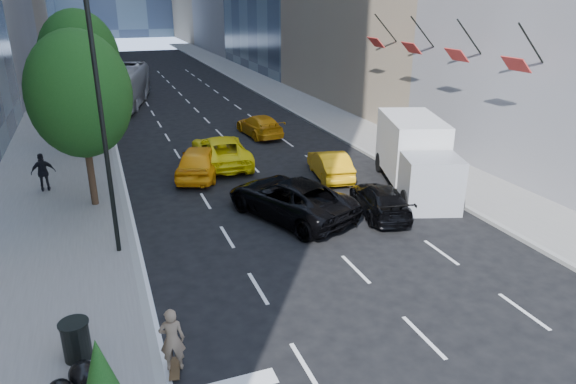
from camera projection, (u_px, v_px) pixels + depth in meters
name	position (u px, v px, depth m)	size (l,w,h in m)	color
ground	(329.00, 274.00, 17.23)	(160.00, 160.00, 0.00)	black
sidewalk_left	(66.00, 113.00, 40.48)	(6.00, 120.00, 0.15)	slate
sidewalk_right	(290.00, 98.00, 46.71)	(4.00, 120.00, 0.15)	slate
lamp_near	(104.00, 93.00, 16.57)	(2.13, 0.22, 10.00)	black
lamp_far	(94.00, 46.00, 32.31)	(2.13, 0.22, 10.00)	black
tree_near	(80.00, 95.00, 20.96)	(4.20, 4.20, 7.46)	black
tree_mid	(80.00, 60.00, 29.58)	(4.50, 4.50, 7.99)	black
tree_far	(82.00, 51.00, 41.19)	(3.90, 3.90, 6.92)	black
traffic_signal	(91.00, 47.00, 48.59)	(2.48, 0.53, 5.20)	black
facade_flags	(435.00, 48.00, 27.25)	(1.85, 13.30, 2.05)	black
skateboarder	(172.00, 343.00, 12.46)	(0.62, 0.41, 1.70)	brown
black_sedan_lincoln	(290.00, 198.00, 21.46)	(2.78, 6.04, 1.68)	black
black_sedan_mercedes	(380.00, 200.00, 21.83)	(1.79, 4.41, 1.28)	black
taxi_a	(200.00, 161.00, 26.33)	(1.95, 4.86, 1.65)	#FFA20D
taxi_b	(330.00, 164.00, 26.23)	(1.47, 4.22, 1.39)	#FFAE0D
taxi_c	(221.00, 151.00, 28.13)	(2.68, 5.82, 1.62)	#FFE90D
taxi_d	(260.00, 125.00, 34.13)	(1.92, 4.73, 1.37)	orange
city_bus	(125.00, 86.00, 43.57)	(2.68, 11.46, 3.19)	#B3B4B9
box_truck	(416.00, 155.00, 24.35)	(4.54, 7.30, 3.29)	silver
pedestrian_b	(43.00, 172.00, 23.92)	(1.06, 0.44, 1.82)	black
trash_can	(76.00, 341.00, 12.85)	(0.68, 0.68, 1.02)	black
garbage_bags	(73.00, 380.00, 11.91)	(1.10, 1.06, 0.54)	black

